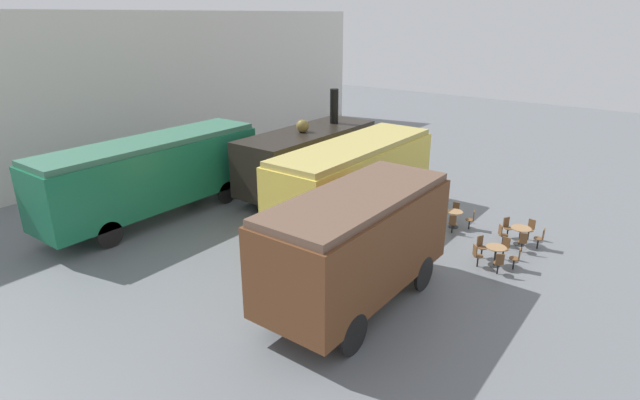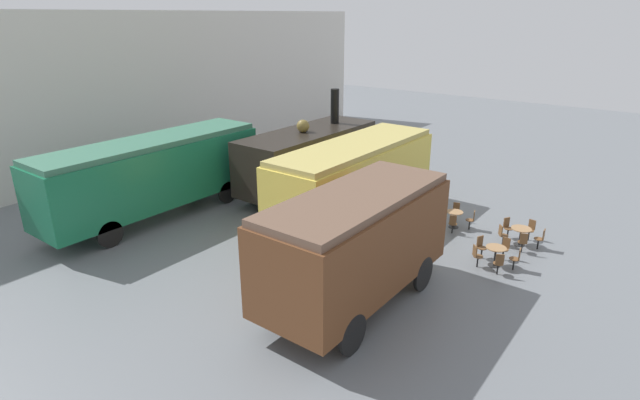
# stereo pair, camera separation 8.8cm
# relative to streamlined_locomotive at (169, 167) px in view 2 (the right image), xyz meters

# --- Properties ---
(ground_plane) EXTENTS (80.00, 80.00, 0.00)m
(ground_plane) POSITION_rel_streamlined_locomotive_xyz_m (2.25, -8.26, -2.15)
(ground_plane) COLOR slate
(backdrop_wall) EXTENTS (44.00, 0.15, 9.00)m
(backdrop_wall) POSITION_rel_streamlined_locomotive_xyz_m (2.25, 7.08, 2.35)
(backdrop_wall) COLOR silver
(backdrop_wall) RESTS_ON ground_plane
(streamlined_locomotive) EXTENTS (12.48, 2.67, 3.65)m
(streamlined_locomotive) POSITION_rel_streamlined_locomotive_xyz_m (0.00, 0.00, 0.00)
(streamlined_locomotive) COLOR #196B47
(streamlined_locomotive) RESTS_ON ground_plane
(steam_locomotive) EXTENTS (8.26, 2.83, 5.12)m
(steam_locomotive) POSITION_rel_streamlined_locomotive_xyz_m (5.93, -3.52, -0.18)
(steam_locomotive) COLOR black
(steam_locomotive) RESTS_ON ground_plane
(passenger_coach_vintage) EXTENTS (9.25, 2.86, 3.56)m
(passenger_coach_vintage) POSITION_rel_streamlined_locomotive_xyz_m (4.25, -7.43, -0.07)
(passenger_coach_vintage) COLOR #E0C64C
(passenger_coach_vintage) RESTS_ON ground_plane
(passenger_coach_wooden) EXTENTS (7.11, 2.82, 3.79)m
(passenger_coach_wooden) POSITION_rel_streamlined_locomotive_xyz_m (-1.59, -11.36, 0.11)
(passenger_coach_wooden) COLOR brown
(passenger_coach_wooden) RESTS_ON ground_plane
(cafe_table_near) EXTENTS (0.72, 0.72, 0.74)m
(cafe_table_near) POSITION_rel_streamlined_locomotive_xyz_m (6.20, -11.42, -1.60)
(cafe_table_near) COLOR black
(cafe_table_near) RESTS_ON ground_plane
(cafe_table_mid) EXTENTS (0.74, 0.74, 0.75)m
(cafe_table_mid) POSITION_rel_streamlined_locomotive_xyz_m (3.74, -14.06, -1.59)
(cafe_table_mid) COLOR black
(cafe_table_mid) RESTS_ON ground_plane
(cafe_table_far) EXTENTS (0.79, 0.79, 0.73)m
(cafe_table_far) POSITION_rel_streamlined_locomotive_xyz_m (6.13, -14.26, -1.59)
(cafe_table_far) COLOR black
(cafe_table_far) RESTS_ON ground_plane
(cafe_chair_0) EXTENTS (0.39, 0.37, 0.87)m
(cafe_chair_0) POSITION_rel_streamlined_locomotive_xyz_m (5.50, -11.64, -1.64)
(cafe_chair_0) COLOR black
(cafe_chair_0) RESTS_ON ground_plane
(cafe_chair_1) EXTENTS (0.37, 0.39, 0.87)m
(cafe_chair_1) POSITION_rel_streamlined_locomotive_xyz_m (6.42, -12.11, -1.64)
(cafe_chair_1) COLOR black
(cafe_chair_1) RESTS_ON ground_plane
(cafe_chair_2) EXTENTS (0.39, 0.37, 0.87)m
(cafe_chair_2) POSITION_rel_streamlined_locomotive_xyz_m (6.89, -11.19, -1.64)
(cafe_chair_2) COLOR black
(cafe_chair_2) RESTS_ON ground_plane
(cafe_chair_3) EXTENTS (0.37, 0.39, 0.87)m
(cafe_chair_3) POSITION_rel_streamlined_locomotive_xyz_m (5.98, -10.72, -1.64)
(cafe_chair_3) COLOR black
(cafe_chair_3) RESTS_ON ground_plane
(cafe_chair_4) EXTENTS (0.37, 0.36, 0.87)m
(cafe_chair_4) POSITION_rel_streamlined_locomotive_xyz_m (4.47, -14.17, -1.64)
(cafe_chair_4) COLOR black
(cafe_chair_4) RESTS_ON ground_plane
(cafe_chair_5) EXTENTS (0.39, 0.40, 0.87)m
(cafe_chair_5) POSITION_rel_streamlined_locomotive_xyz_m (4.06, -13.40, -1.64)
(cafe_chair_5) COLOR black
(cafe_chair_5) RESTS_ON ground_plane
(cafe_chair_6) EXTENTS (0.40, 0.40, 0.87)m
(cafe_chair_6) POSITION_rel_streamlined_locomotive_xyz_m (3.21, -13.55, -1.64)
(cafe_chair_6) COLOR black
(cafe_chair_6) RESTS_ON ground_plane
(cafe_chair_7) EXTENTS (0.40, 0.39, 0.87)m
(cafe_chair_7) POSITION_rel_streamlined_locomotive_xyz_m (3.08, -14.41, -1.64)
(cafe_chair_7) COLOR black
(cafe_chair_7) RESTS_ON ground_plane
(cafe_chair_8) EXTENTS (0.36, 0.38, 0.87)m
(cafe_chair_8) POSITION_rel_streamlined_locomotive_xyz_m (3.87, -14.79, -1.64)
(cafe_chair_8) COLOR black
(cafe_chair_8) RESTS_ON ground_plane
(cafe_chair_9) EXTENTS (0.36, 0.36, 0.87)m
(cafe_chair_9) POSITION_rel_streamlined_locomotive_xyz_m (6.20, -15.03, -1.64)
(cafe_chair_9) COLOR black
(cafe_chair_9) RESTS_ON ground_plane
(cafe_chair_10) EXTENTS (0.38, 0.36, 0.87)m
(cafe_chair_10) POSITION_rel_streamlined_locomotive_xyz_m (6.88, -14.44, -1.64)
(cafe_chair_10) COLOR black
(cafe_chair_10) RESTS_ON ground_plane
(cafe_chair_11) EXTENTS (0.39, 0.40, 0.87)m
(cafe_chair_11) POSITION_rel_streamlined_locomotive_xyz_m (6.53, -13.60, -1.64)
(cafe_chair_11) COLOR black
(cafe_chair_11) RESTS_ON ground_plane
(cafe_chair_12) EXTENTS (0.40, 0.41, 0.87)m
(cafe_chair_12) POSITION_rel_streamlined_locomotive_xyz_m (5.63, -13.68, -1.64)
(cafe_chair_12) COLOR black
(cafe_chair_12) RESTS_ON ground_plane
(cafe_chair_13) EXTENTS (0.40, 0.38, 0.87)m
(cafe_chair_13) POSITION_rel_streamlined_locomotive_xyz_m (5.42, -14.56, -1.64)
(cafe_chair_13) COLOR black
(cafe_chair_13) RESTS_ON ground_plane
(visitor_person) EXTENTS (0.34, 0.34, 1.69)m
(visitor_person) POSITION_rel_streamlined_locomotive_xyz_m (3.05, -9.66, -1.23)
(visitor_person) COLOR #262633
(visitor_person) RESTS_ON ground_plane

